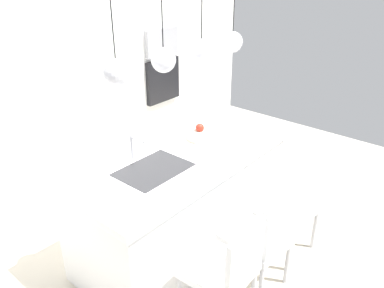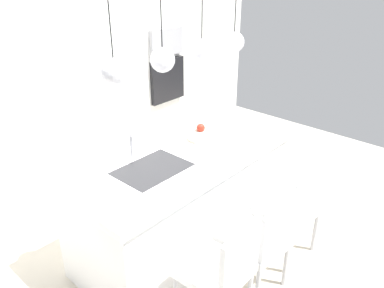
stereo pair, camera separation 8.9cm
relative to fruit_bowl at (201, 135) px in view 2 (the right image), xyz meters
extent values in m
plane|color=beige|center=(-0.32, -0.09, -0.96)|extent=(6.60, 6.60, 0.00)
cube|color=white|center=(-0.32, 1.56, 0.34)|extent=(6.00, 0.10, 2.60)
cube|color=white|center=(-0.32, -0.09, -0.53)|extent=(2.01, 0.85, 0.86)
cube|color=white|center=(-0.32, -0.09, -0.07)|extent=(2.07, 0.91, 0.06)
cube|color=#2D2D30|center=(-0.68, -0.09, -0.04)|extent=(0.56, 0.40, 0.02)
cylinder|color=silver|center=(-0.68, 0.15, 0.07)|extent=(0.02, 0.02, 0.22)
cylinder|color=silver|center=(-0.68, 0.07, 0.17)|extent=(0.02, 0.16, 0.02)
cylinder|color=beige|center=(0.00, 0.00, -0.01)|extent=(0.26, 0.26, 0.06)
sphere|color=#B22D1E|center=(0.02, 0.03, 0.05)|extent=(0.08, 0.08, 0.08)
cube|color=#9E9EA3|center=(1.04, 1.49, 0.49)|extent=(0.54, 0.08, 0.34)
cube|color=black|center=(1.04, 1.49, -0.01)|extent=(0.56, 0.08, 0.56)
cube|color=white|center=(-0.82, -0.83, -0.49)|extent=(0.45, 0.46, 0.06)
cube|color=white|center=(-0.81, -1.03, -0.26)|extent=(0.41, 0.06, 0.41)
cylinder|color=#B2B2B7|center=(-0.65, -0.63, -0.74)|extent=(0.04, 0.04, 0.44)
cube|color=silver|center=(-0.34, -0.83, -0.53)|extent=(0.46, 0.51, 0.06)
cube|color=silver|center=(-0.36, -1.05, -0.31)|extent=(0.39, 0.08, 0.38)
cylinder|color=#B2B2B7|center=(-0.14, -0.64, -0.76)|extent=(0.04, 0.04, 0.40)
cylinder|color=#B2B2B7|center=(-0.49, -0.61, -0.76)|extent=(0.04, 0.04, 0.40)
cylinder|color=#B2B2B7|center=(-0.18, -1.05, -0.76)|extent=(0.04, 0.04, 0.40)
cylinder|color=#B2B2B7|center=(-0.53, -1.02, -0.76)|extent=(0.04, 0.04, 0.40)
cube|color=white|center=(0.18, -0.83, -0.52)|extent=(0.50, 0.48, 0.06)
cube|color=white|center=(0.16, -1.03, -0.29)|extent=(0.45, 0.08, 0.39)
cylinder|color=#B2B2B7|center=(0.40, -0.66, -0.75)|extent=(0.04, 0.04, 0.41)
cylinder|color=#B2B2B7|center=(-0.01, -0.63, -0.75)|extent=(0.04, 0.04, 0.41)
cylinder|color=#B2B2B7|center=(0.36, -1.04, -0.75)|extent=(0.04, 0.04, 0.41)
cylinder|color=#B2B2B7|center=(-0.04, -1.00, -0.75)|extent=(0.04, 0.04, 0.41)
sphere|color=silver|center=(-0.96, -0.09, 0.79)|extent=(0.18, 0.18, 0.18)
cylinder|color=black|center=(-0.96, -0.09, 1.18)|extent=(0.01, 0.01, 0.60)
sphere|color=silver|center=(-0.53, -0.09, 0.79)|extent=(0.18, 0.18, 0.18)
cylinder|color=black|center=(-0.53, -0.09, 1.18)|extent=(0.01, 0.01, 0.60)
sphere|color=silver|center=(-0.11, -0.09, 0.79)|extent=(0.18, 0.18, 0.18)
sphere|color=silver|center=(0.32, -0.09, 0.79)|extent=(0.18, 0.18, 0.18)
camera|label=1|loc=(-2.48, -2.00, 1.45)|focal=36.10mm
camera|label=2|loc=(-2.42, -2.06, 1.45)|focal=36.10mm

